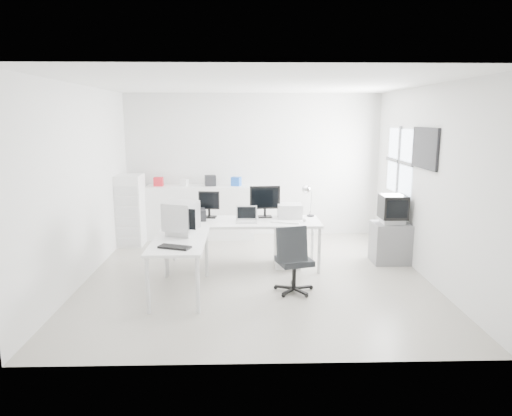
{
  "coord_description": "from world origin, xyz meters",
  "views": [
    {
      "loc": [
        -0.18,
        -6.53,
        2.34
      ],
      "look_at": [
        0.0,
        0.2,
        1.0
      ],
      "focal_mm": 32.0,
      "sensor_mm": 36.0,
      "label": 1
    }
  ],
  "objects_px": {
    "tv_cabinet": "(391,243)",
    "crt_tv": "(393,209)",
    "crt_monitor": "(181,218)",
    "office_chair": "(294,258)",
    "filing_cabinet": "(131,210)",
    "main_desk": "(243,244)",
    "inkjet_printer": "(190,214)",
    "laser_printer": "(290,211)",
    "side_desk": "(180,267)",
    "lcd_monitor_large": "(265,202)",
    "sideboard": "(201,212)",
    "laptop": "(247,215)",
    "lcd_monitor_small": "(209,205)",
    "drawer_pedestal": "(287,247)"
  },
  "relations": [
    {
      "from": "lcd_monitor_large",
      "to": "crt_monitor",
      "type": "bearing_deg",
      "value": -142.46
    },
    {
      "from": "drawer_pedestal",
      "to": "lcd_monitor_large",
      "type": "height_order",
      "value": "lcd_monitor_large"
    },
    {
      "from": "laser_printer",
      "to": "lcd_monitor_large",
      "type": "bearing_deg",
      "value": 176.38
    },
    {
      "from": "tv_cabinet",
      "to": "office_chair",
      "type": "bearing_deg",
      "value": -143.9
    },
    {
      "from": "side_desk",
      "to": "drawer_pedestal",
      "type": "relative_size",
      "value": 2.33
    },
    {
      "from": "drawer_pedestal",
      "to": "lcd_monitor_small",
      "type": "bearing_deg",
      "value": 170.91
    },
    {
      "from": "main_desk",
      "to": "drawer_pedestal",
      "type": "xyz_separation_m",
      "value": [
        0.7,
        0.05,
        -0.08
      ]
    },
    {
      "from": "tv_cabinet",
      "to": "crt_tv",
      "type": "bearing_deg",
      "value": 0.0
    },
    {
      "from": "laptop",
      "to": "side_desk",
      "type": "bearing_deg",
      "value": -131.49
    },
    {
      "from": "side_desk",
      "to": "lcd_monitor_small",
      "type": "xyz_separation_m",
      "value": [
        0.3,
        1.35,
        0.59
      ]
    },
    {
      "from": "inkjet_printer",
      "to": "laptop",
      "type": "distance_m",
      "value": 0.92
    },
    {
      "from": "tv_cabinet",
      "to": "sideboard",
      "type": "bearing_deg",
      "value": 153.3
    },
    {
      "from": "crt_monitor",
      "to": "tv_cabinet",
      "type": "bearing_deg",
      "value": 35.69
    },
    {
      "from": "sideboard",
      "to": "filing_cabinet",
      "type": "height_order",
      "value": "filing_cabinet"
    },
    {
      "from": "side_desk",
      "to": "office_chair",
      "type": "relative_size",
      "value": 1.45
    },
    {
      "from": "office_chair",
      "to": "laser_printer",
      "type": "bearing_deg",
      "value": 71.45
    },
    {
      "from": "lcd_monitor_small",
      "to": "sideboard",
      "type": "height_order",
      "value": "lcd_monitor_small"
    },
    {
      "from": "main_desk",
      "to": "lcd_monitor_small",
      "type": "height_order",
      "value": "lcd_monitor_small"
    },
    {
      "from": "side_desk",
      "to": "laser_printer",
      "type": "distance_m",
      "value": 2.13
    },
    {
      "from": "lcd_monitor_small",
      "to": "office_chair",
      "type": "height_order",
      "value": "lcd_monitor_small"
    },
    {
      "from": "tv_cabinet",
      "to": "filing_cabinet",
      "type": "relative_size",
      "value": 0.5
    },
    {
      "from": "laser_printer",
      "to": "drawer_pedestal",
      "type": "bearing_deg",
      "value": -105.72
    },
    {
      "from": "lcd_monitor_large",
      "to": "crt_tv",
      "type": "distance_m",
      "value": 2.07
    },
    {
      "from": "lcd_monitor_large",
      "to": "tv_cabinet",
      "type": "distance_m",
      "value": 2.17
    },
    {
      "from": "drawer_pedestal",
      "to": "filing_cabinet",
      "type": "distance_m",
      "value": 3.09
    },
    {
      "from": "crt_monitor",
      "to": "filing_cabinet",
      "type": "xyz_separation_m",
      "value": [
        -1.24,
        2.19,
        -0.34
      ]
    },
    {
      "from": "drawer_pedestal",
      "to": "crt_monitor",
      "type": "bearing_deg",
      "value": -149.86
    },
    {
      "from": "laptop",
      "to": "filing_cabinet",
      "type": "height_order",
      "value": "filing_cabinet"
    },
    {
      "from": "drawer_pedestal",
      "to": "sideboard",
      "type": "xyz_separation_m",
      "value": [
        -1.54,
        1.76,
        0.22
      ]
    },
    {
      "from": "office_chair",
      "to": "sideboard",
      "type": "xyz_separation_m",
      "value": [
        -1.53,
        2.89,
        0.04
      ]
    },
    {
      "from": "side_desk",
      "to": "office_chair",
      "type": "distance_m",
      "value": 1.54
    },
    {
      "from": "laser_printer",
      "to": "crt_tv",
      "type": "xyz_separation_m",
      "value": [
        1.66,
        -0.05,
        0.02
      ]
    },
    {
      "from": "crt_monitor",
      "to": "office_chair",
      "type": "distance_m",
      "value": 1.64
    },
    {
      "from": "tv_cabinet",
      "to": "crt_tv",
      "type": "height_order",
      "value": "crt_tv"
    },
    {
      "from": "tv_cabinet",
      "to": "crt_monitor",
      "type": "bearing_deg",
      "value": -162.64
    },
    {
      "from": "main_desk",
      "to": "crt_monitor",
      "type": "xyz_separation_m",
      "value": [
        -0.85,
        -0.85,
        0.62
      ]
    },
    {
      "from": "drawer_pedestal",
      "to": "tv_cabinet",
      "type": "bearing_deg",
      "value": 4.01
    },
    {
      "from": "main_desk",
      "to": "crt_monitor",
      "type": "distance_m",
      "value": 1.35
    },
    {
      "from": "main_desk",
      "to": "lcd_monitor_large",
      "type": "relative_size",
      "value": 4.72
    },
    {
      "from": "laptop",
      "to": "tv_cabinet",
      "type": "xyz_separation_m",
      "value": [
        2.36,
        0.27,
        -0.53
      ]
    },
    {
      "from": "lcd_monitor_large",
      "to": "laser_printer",
      "type": "bearing_deg",
      "value": -9.25
    },
    {
      "from": "main_desk",
      "to": "crt_tv",
      "type": "height_order",
      "value": "crt_tv"
    },
    {
      "from": "crt_monitor",
      "to": "lcd_monitor_small",
      "type": "bearing_deg",
      "value": 93.08
    },
    {
      "from": "crt_monitor",
      "to": "side_desk",
      "type": "bearing_deg",
      "value": -71.66
    },
    {
      "from": "laser_printer",
      "to": "main_desk",
      "type": "bearing_deg",
      "value": -162.98
    },
    {
      "from": "drawer_pedestal",
      "to": "sideboard",
      "type": "relative_size",
      "value": 0.29
    },
    {
      "from": "tv_cabinet",
      "to": "sideboard",
      "type": "distance_m",
      "value": 3.64
    },
    {
      "from": "side_desk",
      "to": "lcd_monitor_large",
      "type": "height_order",
      "value": "lcd_monitor_large"
    },
    {
      "from": "inkjet_printer",
      "to": "laser_printer",
      "type": "height_order",
      "value": "laser_printer"
    },
    {
      "from": "laptop",
      "to": "crt_monitor",
      "type": "height_order",
      "value": "crt_monitor"
    }
  ]
}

